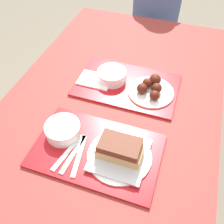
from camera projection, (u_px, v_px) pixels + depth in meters
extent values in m
plane|color=#706656|center=(109.00, 189.00, 1.57)|extent=(12.00, 12.00, 0.00)
cube|color=maroon|center=(107.00, 114.00, 1.04)|extent=(0.90, 1.64, 0.04)
cylinder|color=maroon|center=(92.00, 64.00, 1.86)|extent=(0.07, 0.07, 0.69)
cylinder|color=maroon|center=(198.00, 86.00, 1.69)|extent=(0.07, 0.07, 0.69)
cube|color=maroon|center=(153.00, 44.00, 1.92)|extent=(0.86, 0.28, 0.04)
cylinder|color=maroon|center=(108.00, 58.00, 2.16)|extent=(0.06, 0.06, 0.40)
cylinder|color=maroon|center=(194.00, 75.00, 2.00)|extent=(0.06, 0.06, 0.40)
cube|color=#B21419|center=(97.00, 151.00, 0.89)|extent=(0.45, 0.29, 0.01)
cube|color=#B21419|center=(127.00, 85.00, 1.12)|extent=(0.45, 0.29, 0.01)
cylinder|color=white|center=(63.00, 130.00, 0.91)|extent=(0.13, 0.13, 0.05)
cylinder|color=beige|center=(62.00, 127.00, 0.90)|extent=(0.11, 0.11, 0.01)
cylinder|color=white|center=(119.00, 156.00, 0.86)|extent=(0.22, 0.22, 0.01)
cube|color=silver|center=(120.00, 155.00, 0.86)|extent=(0.19, 0.19, 0.01)
cube|color=tan|center=(120.00, 151.00, 0.84)|extent=(0.15, 0.08, 0.04)
cube|color=#562819|center=(120.00, 145.00, 0.81)|extent=(0.14, 0.08, 0.03)
cube|color=white|center=(73.00, 154.00, 0.87)|extent=(0.03, 0.17, 0.00)
cube|color=white|center=(79.00, 155.00, 0.87)|extent=(0.04, 0.17, 0.00)
cube|color=white|center=(68.00, 152.00, 0.88)|extent=(0.05, 0.17, 0.00)
cube|color=#A59E93|center=(108.00, 137.00, 0.92)|extent=(0.04, 0.03, 0.01)
cylinder|color=white|center=(112.00, 75.00, 1.12)|extent=(0.13, 0.13, 0.05)
cylinder|color=beige|center=(112.00, 72.00, 1.11)|extent=(0.11, 0.11, 0.01)
cylinder|color=white|center=(151.00, 92.00, 1.08)|extent=(0.20, 0.20, 0.01)
sphere|color=#4C190F|center=(157.00, 88.00, 1.05)|extent=(0.04, 0.04, 0.04)
sphere|color=#4C190F|center=(155.00, 80.00, 1.09)|extent=(0.05, 0.05, 0.05)
sphere|color=#4C190F|center=(147.00, 83.00, 1.08)|extent=(0.04, 0.04, 0.04)
sphere|color=#4C190F|center=(142.00, 88.00, 1.05)|extent=(0.05, 0.05, 0.05)
sphere|color=#4C190F|center=(154.00, 95.00, 1.03)|extent=(0.04, 0.04, 0.04)
cube|color=white|center=(95.00, 80.00, 1.13)|extent=(0.15, 0.10, 0.01)
cylinder|color=#4C6093|center=(156.00, 9.00, 1.71)|extent=(0.32, 0.32, 0.51)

